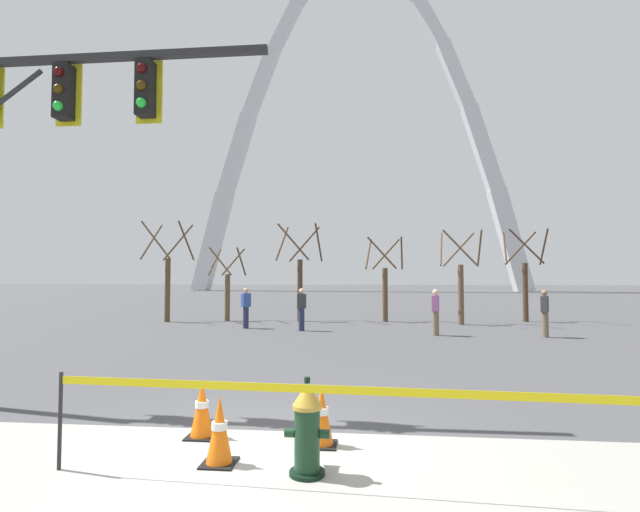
{
  "coord_description": "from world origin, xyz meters",
  "views": [
    {
      "loc": [
        1.23,
        -5.68,
        2.01
      ],
      "look_at": [
        0.19,
        5.0,
        2.5
      ],
      "focal_mm": 26.12,
      "sensor_mm": 36.0,
      "label": 1
    }
  ],
  "objects_px": {
    "traffic_cone_mid_sidewalk": "(202,409)",
    "pedestrian_walking_right": "(302,309)",
    "pedestrian_walking_left": "(545,313)",
    "traffic_cone_curb_edge": "(322,416)",
    "fire_hydrant": "(307,429)",
    "pedestrian_standing_center": "(436,312)",
    "traffic_signal_gantry": "(3,141)",
    "traffic_cone_by_hydrant": "(219,431)",
    "monument_arch": "(356,139)",
    "pedestrian_near_trees": "(246,308)"
  },
  "relations": [
    {
      "from": "traffic_cone_by_hydrant",
      "to": "pedestrian_walking_left",
      "type": "height_order",
      "value": "pedestrian_walking_left"
    },
    {
      "from": "fire_hydrant",
      "to": "traffic_cone_by_hydrant",
      "type": "relative_size",
      "value": 1.36
    },
    {
      "from": "pedestrian_near_trees",
      "to": "traffic_cone_curb_edge",
      "type": "bearing_deg",
      "value": -71.45
    },
    {
      "from": "traffic_cone_by_hydrant",
      "to": "pedestrian_walking_left",
      "type": "relative_size",
      "value": 0.46
    },
    {
      "from": "monument_arch",
      "to": "pedestrian_standing_center",
      "type": "xyz_separation_m",
      "value": [
        3.65,
        -51.88,
        -21.67
      ]
    },
    {
      "from": "traffic_cone_mid_sidewalk",
      "to": "pedestrian_walking_left",
      "type": "height_order",
      "value": "pedestrian_walking_left"
    },
    {
      "from": "fire_hydrant",
      "to": "traffic_cone_by_hydrant",
      "type": "height_order",
      "value": "fire_hydrant"
    },
    {
      "from": "traffic_signal_gantry",
      "to": "pedestrian_walking_left",
      "type": "xyz_separation_m",
      "value": [
        11.97,
        9.27,
        -3.45
      ]
    },
    {
      "from": "traffic_cone_mid_sidewalk",
      "to": "traffic_signal_gantry",
      "type": "bearing_deg",
      "value": 161.45
    },
    {
      "from": "pedestrian_walking_right",
      "to": "pedestrian_standing_center",
      "type": "bearing_deg",
      "value": -11.2
    },
    {
      "from": "fire_hydrant",
      "to": "monument_arch",
      "type": "xyz_separation_m",
      "value": [
        -0.64,
        63.57,
        22.02
      ]
    },
    {
      "from": "traffic_cone_curb_edge",
      "to": "pedestrian_walking_right",
      "type": "xyz_separation_m",
      "value": [
        -1.87,
        11.81,
        0.46
      ]
    },
    {
      "from": "fire_hydrant",
      "to": "pedestrian_standing_center",
      "type": "relative_size",
      "value": 0.62
    },
    {
      "from": "traffic_cone_curb_edge",
      "to": "pedestrian_walking_right",
      "type": "relative_size",
      "value": 0.46
    },
    {
      "from": "pedestrian_walking_left",
      "to": "pedestrian_near_trees",
      "type": "relative_size",
      "value": 1.0
    },
    {
      "from": "traffic_cone_mid_sidewalk",
      "to": "pedestrian_walking_right",
      "type": "bearing_deg",
      "value": 91.71
    },
    {
      "from": "monument_arch",
      "to": "pedestrian_standing_center",
      "type": "bearing_deg",
      "value": -85.98
    },
    {
      "from": "traffic_cone_curb_edge",
      "to": "pedestrian_walking_left",
      "type": "xyz_separation_m",
      "value": [
        6.52,
        10.73,
        0.46
      ]
    },
    {
      "from": "traffic_cone_by_hydrant",
      "to": "pedestrian_near_trees",
      "type": "xyz_separation_m",
      "value": [
        -3.13,
        13.07,
        0.46
      ]
    },
    {
      "from": "pedestrian_near_trees",
      "to": "monument_arch",
      "type": "bearing_deg",
      "value": 86.07
    },
    {
      "from": "fire_hydrant",
      "to": "traffic_signal_gantry",
      "type": "relative_size",
      "value": 0.15
    },
    {
      "from": "fire_hydrant",
      "to": "monument_arch",
      "type": "distance_m",
      "value": 67.28
    },
    {
      "from": "pedestrian_walking_left",
      "to": "fire_hydrant",
      "type": "bearing_deg",
      "value": -119.69
    },
    {
      "from": "fire_hydrant",
      "to": "pedestrian_walking_right",
      "type": "height_order",
      "value": "pedestrian_walking_right"
    },
    {
      "from": "pedestrian_walking_left",
      "to": "pedestrian_walking_right",
      "type": "height_order",
      "value": "same"
    },
    {
      "from": "traffic_cone_mid_sidewalk",
      "to": "traffic_signal_gantry",
      "type": "xyz_separation_m",
      "value": [
        -3.93,
        1.32,
        3.91
      ]
    },
    {
      "from": "traffic_cone_by_hydrant",
      "to": "monument_arch",
      "type": "height_order",
      "value": "monument_arch"
    },
    {
      "from": "traffic_signal_gantry",
      "to": "pedestrian_walking_right",
      "type": "bearing_deg",
      "value": 70.93
    },
    {
      "from": "pedestrian_walking_left",
      "to": "pedestrian_standing_center",
      "type": "xyz_separation_m",
      "value": [
        -3.58,
        0.13,
        0.0
      ]
    },
    {
      "from": "pedestrian_walking_right",
      "to": "pedestrian_near_trees",
      "type": "bearing_deg",
      "value": 165.2
    },
    {
      "from": "monument_arch",
      "to": "pedestrian_standing_center",
      "type": "distance_m",
      "value": 56.35
    },
    {
      "from": "traffic_cone_mid_sidewalk",
      "to": "traffic_cone_curb_edge",
      "type": "bearing_deg",
      "value": -5.41
    },
    {
      "from": "traffic_cone_curb_edge",
      "to": "pedestrian_standing_center",
      "type": "xyz_separation_m",
      "value": [
        2.94,
        10.86,
        0.46
      ]
    },
    {
      "from": "traffic_signal_gantry",
      "to": "monument_arch",
      "type": "bearing_deg",
      "value": 85.57
    },
    {
      "from": "traffic_cone_by_hydrant",
      "to": "traffic_cone_curb_edge",
      "type": "distance_m",
      "value": 1.23
    },
    {
      "from": "traffic_cone_mid_sidewalk",
      "to": "pedestrian_walking_left",
      "type": "bearing_deg",
      "value": 52.77
    },
    {
      "from": "traffic_cone_curb_edge",
      "to": "pedestrian_standing_center",
      "type": "height_order",
      "value": "pedestrian_standing_center"
    },
    {
      "from": "pedestrian_walking_left",
      "to": "pedestrian_standing_center",
      "type": "distance_m",
      "value": 3.58
    },
    {
      "from": "monument_arch",
      "to": "pedestrian_near_trees",
      "type": "relative_size",
      "value": 32.49
    },
    {
      "from": "traffic_cone_curb_edge",
      "to": "monument_arch",
      "type": "bearing_deg",
      "value": 90.65
    },
    {
      "from": "traffic_signal_gantry",
      "to": "pedestrian_near_trees",
      "type": "distance_m",
      "value": 11.56
    },
    {
      "from": "traffic_signal_gantry",
      "to": "monument_arch",
      "type": "height_order",
      "value": "monument_arch"
    },
    {
      "from": "traffic_cone_mid_sidewalk",
      "to": "pedestrian_walking_right",
      "type": "xyz_separation_m",
      "value": [
        -0.35,
        11.67,
        0.46
      ]
    },
    {
      "from": "traffic_cone_by_hydrant",
      "to": "traffic_cone_curb_edge",
      "type": "xyz_separation_m",
      "value": [
        1.04,
        0.65,
        0.0
      ]
    },
    {
      "from": "traffic_cone_curb_edge",
      "to": "traffic_signal_gantry",
      "type": "distance_m",
      "value": 6.86
    },
    {
      "from": "pedestrian_walking_left",
      "to": "pedestrian_walking_right",
      "type": "bearing_deg",
      "value": 172.68
    },
    {
      "from": "traffic_cone_curb_edge",
      "to": "monument_arch",
      "type": "height_order",
      "value": "monument_arch"
    },
    {
      "from": "traffic_cone_by_hydrant",
      "to": "pedestrian_walking_left",
      "type": "xyz_separation_m",
      "value": [
        7.56,
        11.38,
        0.46
      ]
    },
    {
      "from": "pedestrian_walking_left",
      "to": "traffic_cone_curb_edge",
      "type": "bearing_deg",
      "value": -121.29
    },
    {
      "from": "monument_arch",
      "to": "pedestrian_near_trees",
      "type": "height_order",
      "value": "monument_arch"
    }
  ]
}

